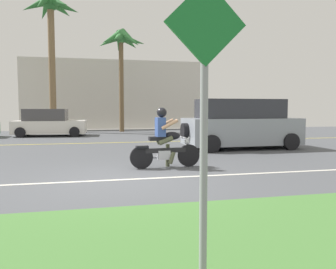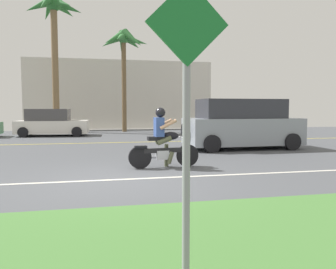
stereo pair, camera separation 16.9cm
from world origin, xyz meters
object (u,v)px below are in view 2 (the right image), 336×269
parked_car_1 (52,123)px  palm_tree_1 (124,45)px  street_sign (187,116)px  motorcyclist (163,142)px  palm_tree_0 (55,17)px  suv_nearby (242,125)px

parked_car_1 → palm_tree_1: (4.41, 2.65, 5.07)m
palm_tree_1 → street_sign: size_ratio=2.72×
motorcyclist → street_sign: (-1.10, -6.43, 0.85)m
palm_tree_1 → street_sign: palm_tree_1 is taller
palm_tree_1 → palm_tree_0: bearing=171.2°
suv_nearby → street_sign: street_sign is taller
street_sign → palm_tree_0: bearing=98.4°
motorcyclist → parked_car_1: (-4.23, 11.67, 0.04)m
palm_tree_0 → palm_tree_1: (4.46, -0.69, -1.74)m
suv_nearby → motorcyclist: bearing=-136.9°
motorcyclist → street_sign: size_ratio=0.76×
palm_tree_0 → motorcyclist: bearing=-74.1°
suv_nearby → palm_tree_0: (-8.12, 11.41, 6.59)m
motorcyclist → suv_nearby: bearing=43.1°
street_sign → palm_tree_1: bearing=86.5°
suv_nearby → parked_car_1: 11.42m
parked_car_1 → motorcyclist: bearing=-70.1°
parked_car_1 → street_sign: bearing=-80.2°
motorcyclist → palm_tree_0: (-4.28, 15.01, 6.85)m
motorcyclist → palm_tree_1: 15.20m
palm_tree_0 → palm_tree_1: size_ratio=1.33×
motorcyclist → suv_nearby: 5.26m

